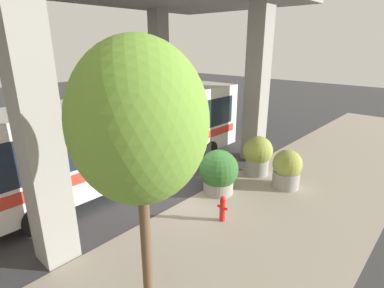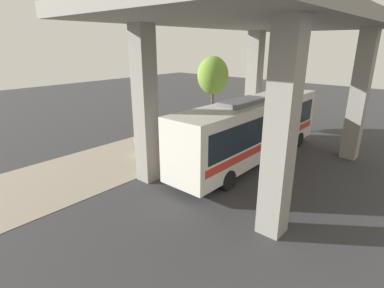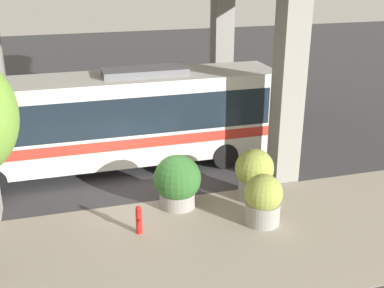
{
  "view_description": "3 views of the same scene",
  "coord_description": "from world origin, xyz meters",
  "px_view_note": "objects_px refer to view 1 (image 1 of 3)",
  "views": [
    {
      "loc": [
        -6.96,
        7.83,
        5.65
      ],
      "look_at": [
        1.33,
        -1.37,
        1.51
      ],
      "focal_mm": 28.0,
      "sensor_mm": 36.0,
      "label": 1
    },
    {
      "loc": [
        11.63,
        -14.46,
        6.76
      ],
      "look_at": [
        0.13,
        -1.29,
        0.86
      ],
      "focal_mm": 28.0,
      "sensor_mm": 36.0,
      "label": 2
    },
    {
      "loc": [
        -14.25,
        2.6,
        7.72
      ],
      "look_at": [
        -0.55,
        -1.36,
        2.16
      ],
      "focal_mm": 45.0,
      "sensor_mm": 36.0,
      "label": 3
    }
  ],
  "objects_px": {
    "street_tree_near": "(139,124)",
    "planter_front": "(287,169)",
    "fire_hydrant": "(223,209)",
    "planter_back": "(258,155)",
    "planter_middle": "(219,172)",
    "bus": "(128,133)"
  },
  "relations": [
    {
      "from": "bus",
      "to": "planter_middle",
      "type": "height_order",
      "value": "bus"
    },
    {
      "from": "fire_hydrant",
      "to": "planter_middle",
      "type": "relative_size",
      "value": 0.52
    },
    {
      "from": "bus",
      "to": "planter_back",
      "type": "height_order",
      "value": "bus"
    },
    {
      "from": "bus",
      "to": "street_tree_near",
      "type": "bearing_deg",
      "value": 146.22
    },
    {
      "from": "planter_middle",
      "to": "bus",
      "type": "bearing_deg",
      "value": 22.5
    },
    {
      "from": "planter_middle",
      "to": "street_tree_near",
      "type": "height_order",
      "value": "street_tree_near"
    },
    {
      "from": "street_tree_near",
      "to": "planter_front",
      "type": "bearing_deg",
      "value": -85.47
    },
    {
      "from": "fire_hydrant",
      "to": "planter_back",
      "type": "relative_size",
      "value": 0.51
    },
    {
      "from": "street_tree_near",
      "to": "planter_back",
      "type": "bearing_deg",
      "value": -75.04
    },
    {
      "from": "fire_hydrant",
      "to": "street_tree_near",
      "type": "bearing_deg",
      "value": 104.66
    },
    {
      "from": "planter_front",
      "to": "fire_hydrant",
      "type": "bearing_deg",
      "value": 83.32
    },
    {
      "from": "bus",
      "to": "planter_front",
      "type": "distance_m",
      "value": 6.75
    },
    {
      "from": "planter_front",
      "to": "street_tree_near",
      "type": "xyz_separation_m",
      "value": [
        -0.62,
        7.83,
        3.54
      ]
    },
    {
      "from": "planter_middle",
      "to": "planter_back",
      "type": "relative_size",
      "value": 0.99
    },
    {
      "from": "planter_back",
      "to": "planter_front",
      "type": "bearing_deg",
      "value": 166.93
    },
    {
      "from": "planter_back",
      "to": "street_tree_near",
      "type": "height_order",
      "value": "street_tree_near"
    },
    {
      "from": "fire_hydrant",
      "to": "planter_middle",
      "type": "xyz_separation_m",
      "value": [
        1.34,
        -1.53,
        0.41
      ]
    },
    {
      "from": "fire_hydrant",
      "to": "planter_middle",
      "type": "bearing_deg",
      "value": -48.68
    },
    {
      "from": "planter_middle",
      "to": "planter_back",
      "type": "height_order",
      "value": "planter_back"
    },
    {
      "from": "bus",
      "to": "planter_back",
      "type": "relative_size",
      "value": 7.02
    },
    {
      "from": "bus",
      "to": "planter_front",
      "type": "bearing_deg",
      "value": -145.4
    },
    {
      "from": "fire_hydrant",
      "to": "planter_back",
      "type": "height_order",
      "value": "planter_back"
    }
  ]
}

